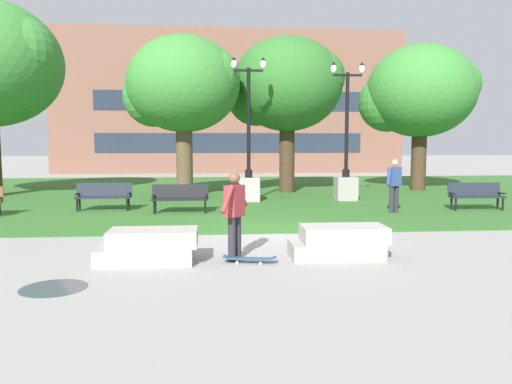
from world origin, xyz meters
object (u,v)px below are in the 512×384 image
object	(u,v)px
park_bench_near_left	(180,197)
lamp_post_left	(249,173)
concrete_block_center	(149,247)
person_skateboarder	(235,211)
skateboard	(249,259)
lamp_post_right	(346,173)
person_bystander_near_lawn	(394,183)
park_bench_far_right	(104,195)
park_bench_near_right	(476,194)
concrete_block_left	(339,242)

from	to	relation	value
park_bench_near_left	lamp_post_left	world-z (taller)	lamp_post_left
concrete_block_center	lamp_post_left	size ratio (longest dim) A/B	0.35
person_skateboarder	skateboard	bearing A→B (deg)	-46.28
lamp_post_right	person_bystander_near_lawn	world-z (taller)	lamp_post_right
park_bench_near_left	lamp_post_right	world-z (taller)	lamp_post_right
skateboard	park_bench_far_right	xyz separation A→B (m)	(-4.33, 7.56, 0.45)
park_bench_near_left	park_bench_near_right	size ratio (longest dim) A/B	1.00
lamp_post_right	park_bench_near_right	bearing A→B (deg)	-40.79
person_skateboarder	park_bench_near_right	xyz separation A→B (m)	(8.33, 6.40, -0.43)
concrete_block_center	park_bench_far_right	world-z (taller)	park_bench_far_right
skateboard	person_bystander_near_lawn	size ratio (longest dim) A/B	0.61
concrete_block_left	park_bench_near_right	xyz separation A→B (m)	(6.26, 6.39, 0.23)
lamp_post_left	lamp_post_right	bearing A→B (deg)	0.10
concrete_block_center	park_bench_near_right	xyz separation A→B (m)	(9.96, 6.50, 0.23)
skateboard	park_bench_near_left	xyz separation A→B (m)	(-1.76, 6.79, 0.45)
lamp_post_right	person_bystander_near_lawn	bearing A→B (deg)	-79.75
park_bench_far_right	concrete_block_center	bearing A→B (deg)	-71.73
concrete_block_center	park_bench_near_left	world-z (taller)	park_bench_near_left
park_bench_near_left	skateboard	bearing A→B (deg)	-75.45
park_bench_near_right	lamp_post_right	bearing A→B (deg)	139.21
lamp_post_right	person_skateboarder	bearing A→B (deg)	-116.35
park_bench_near_left	lamp_post_right	bearing A→B (deg)	25.84
skateboard	park_bench_near_left	size ratio (longest dim) A/B	0.58
park_bench_near_right	person_bystander_near_lawn	xyz separation A→B (m)	(-2.97, -0.43, 0.44)
park_bench_near_left	park_bench_near_right	world-z (taller)	same
concrete_block_left	park_bench_far_right	bearing A→B (deg)	130.14
lamp_post_right	lamp_post_left	bearing A→B (deg)	-179.90
park_bench_near_right	park_bench_far_right	distance (m)	12.42
concrete_block_center	person_skateboarder	xyz separation A→B (m)	(1.63, 0.10, 0.66)
skateboard	park_bench_near_left	distance (m)	7.03
concrete_block_center	skateboard	bearing A→B (deg)	-5.50
skateboard	park_bench_far_right	size ratio (longest dim) A/B	0.57
person_bystander_near_lawn	concrete_block_left	bearing A→B (deg)	-118.87
lamp_post_right	lamp_post_left	xyz separation A→B (m)	(-3.80, -0.01, 0.02)
person_skateboarder	lamp_post_left	bearing A→B (deg)	84.52
lamp_post_left	concrete_block_center	bearing A→B (deg)	-104.83
park_bench_far_right	person_bystander_near_lawn	world-z (taller)	person_bystander_near_lawn
lamp_post_right	park_bench_far_right	bearing A→B (deg)	-165.74
concrete_block_center	park_bench_near_right	size ratio (longest dim) A/B	1.04
park_bench_near_right	lamp_post_left	world-z (taller)	lamp_post_left
person_skateboarder	person_bystander_near_lawn	world-z (taller)	person_bystander_near_lawn
skateboard	person_bystander_near_lawn	world-z (taller)	person_bystander_near_lawn
person_skateboarder	park_bench_near_right	world-z (taller)	person_skateboarder
skateboard	park_bench_near_right	xyz separation A→B (m)	(8.06, 6.68, 0.45)
concrete_block_left	person_skateboarder	xyz separation A→B (m)	(-2.07, -0.01, 0.66)
person_skateboarder	lamp_post_left	xyz separation A→B (m)	(0.91, 9.51, 0.14)
concrete_block_left	park_bench_near_left	xyz separation A→B (m)	(-3.56, 6.50, 0.23)
skateboard	lamp_post_left	distance (m)	9.86
person_bystander_near_lawn	skateboard	bearing A→B (deg)	-129.16
skateboard	park_bench_near_right	world-z (taller)	park_bench_near_right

